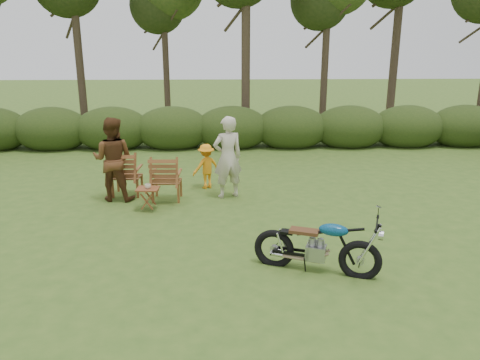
{
  "coord_description": "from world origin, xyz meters",
  "views": [
    {
      "loc": [
        -0.35,
        -6.62,
        3.39
      ],
      "look_at": [
        -0.02,
        1.89,
        0.9
      ],
      "focal_mm": 35.0,
      "sensor_mm": 36.0,
      "label": 1
    }
  ],
  "objects_px": {
    "adult_b": "(116,199)",
    "motorcycle": "(315,270)",
    "lawn_chair_right": "(168,199)",
    "cup": "(148,186)",
    "adult_a": "(228,197)",
    "child": "(207,188)",
    "lawn_chair_left": "(128,195)",
    "side_table": "(148,199)"
  },
  "relations": [
    {
      "from": "cup",
      "to": "adult_b",
      "type": "xyz_separation_m",
      "value": [
        -0.86,
        0.77,
        -0.54
      ]
    },
    {
      "from": "adult_a",
      "to": "cup",
      "type": "bearing_deg",
      "value": 8.1
    },
    {
      "from": "motorcycle",
      "to": "lawn_chair_left",
      "type": "xyz_separation_m",
      "value": [
        -3.63,
        3.94,
        0.0
      ]
    },
    {
      "from": "adult_a",
      "to": "adult_b",
      "type": "bearing_deg",
      "value": -17.04
    },
    {
      "from": "motorcycle",
      "to": "side_table",
      "type": "relative_size",
      "value": 3.81
    },
    {
      "from": "cup",
      "to": "child",
      "type": "bearing_deg",
      "value": 53.26
    },
    {
      "from": "side_table",
      "to": "lawn_chair_left",
      "type": "bearing_deg",
      "value": 120.56
    },
    {
      "from": "adult_a",
      "to": "child",
      "type": "height_order",
      "value": "adult_a"
    },
    {
      "from": "motorcycle",
      "to": "child",
      "type": "height_order",
      "value": "child"
    },
    {
      "from": "motorcycle",
      "to": "lawn_chair_right",
      "type": "distance_m",
      "value": 4.43
    },
    {
      "from": "lawn_chair_left",
      "to": "cup",
      "type": "bearing_deg",
      "value": 123.0
    },
    {
      "from": "lawn_chair_right",
      "to": "adult_a",
      "type": "relative_size",
      "value": 0.55
    },
    {
      "from": "lawn_chair_left",
      "to": "side_table",
      "type": "relative_size",
      "value": 2.14
    },
    {
      "from": "lawn_chair_right",
      "to": "child",
      "type": "height_order",
      "value": "child"
    },
    {
      "from": "adult_b",
      "to": "motorcycle",
      "type": "bearing_deg",
      "value": 143.54
    },
    {
      "from": "cup",
      "to": "adult_b",
      "type": "bearing_deg",
      "value": 138.23
    },
    {
      "from": "adult_a",
      "to": "child",
      "type": "bearing_deg",
      "value": -73.2
    },
    {
      "from": "lawn_chair_right",
      "to": "side_table",
      "type": "relative_size",
      "value": 2.12
    },
    {
      "from": "motorcycle",
      "to": "lawn_chair_right",
      "type": "xyz_separation_m",
      "value": [
        -2.67,
        3.54,
        0.0
      ]
    },
    {
      "from": "cup",
      "to": "adult_a",
      "type": "bearing_deg",
      "value": 27.14
    },
    {
      "from": "lawn_chair_right",
      "to": "lawn_chair_left",
      "type": "height_order",
      "value": "lawn_chair_left"
    },
    {
      "from": "motorcycle",
      "to": "adult_b",
      "type": "bearing_deg",
      "value": 157.44
    },
    {
      "from": "motorcycle",
      "to": "adult_a",
      "type": "height_order",
      "value": "adult_a"
    },
    {
      "from": "side_table",
      "to": "adult_b",
      "type": "distance_m",
      "value": 1.16
    },
    {
      "from": "child",
      "to": "lawn_chair_left",
      "type": "bearing_deg",
      "value": -16.09
    },
    {
      "from": "side_table",
      "to": "adult_a",
      "type": "height_order",
      "value": "adult_a"
    },
    {
      "from": "lawn_chair_left",
      "to": "adult_b",
      "type": "bearing_deg",
      "value": 60.02
    },
    {
      "from": "lawn_chair_right",
      "to": "child",
      "type": "xyz_separation_m",
      "value": [
        0.86,
        0.86,
        0.0
      ]
    },
    {
      "from": "lawn_chair_right",
      "to": "lawn_chair_left",
      "type": "bearing_deg",
      "value": -20.52
    },
    {
      "from": "lawn_chair_left",
      "to": "adult_b",
      "type": "relative_size",
      "value": 0.56
    },
    {
      "from": "lawn_chair_right",
      "to": "side_table",
      "type": "height_order",
      "value": "lawn_chair_right"
    },
    {
      "from": "lawn_chair_left",
      "to": "child",
      "type": "xyz_separation_m",
      "value": [
        1.82,
        0.46,
        0.0
      ]
    },
    {
      "from": "motorcycle",
      "to": "child",
      "type": "bearing_deg",
      "value": 132.99
    },
    {
      "from": "adult_b",
      "to": "side_table",
      "type": "bearing_deg",
      "value": 145.42
    },
    {
      "from": "lawn_chair_right",
      "to": "cup",
      "type": "distance_m",
      "value": 0.94
    },
    {
      "from": "cup",
      "to": "lawn_chair_right",
      "type": "bearing_deg",
      "value": 66.35
    },
    {
      "from": "motorcycle",
      "to": "adult_b",
      "type": "height_order",
      "value": "adult_b"
    },
    {
      "from": "lawn_chair_right",
      "to": "cup",
      "type": "relative_size",
      "value": 8.39
    },
    {
      "from": "adult_a",
      "to": "child",
      "type": "relative_size",
      "value": 1.71
    },
    {
      "from": "lawn_chair_left",
      "to": "child",
      "type": "bearing_deg",
      "value": -163.26
    },
    {
      "from": "motorcycle",
      "to": "cup",
      "type": "xyz_separation_m",
      "value": [
        -2.98,
        2.83,
        0.54
      ]
    },
    {
      "from": "motorcycle",
      "to": "cup",
      "type": "bearing_deg",
      "value": 157.06
    }
  ]
}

